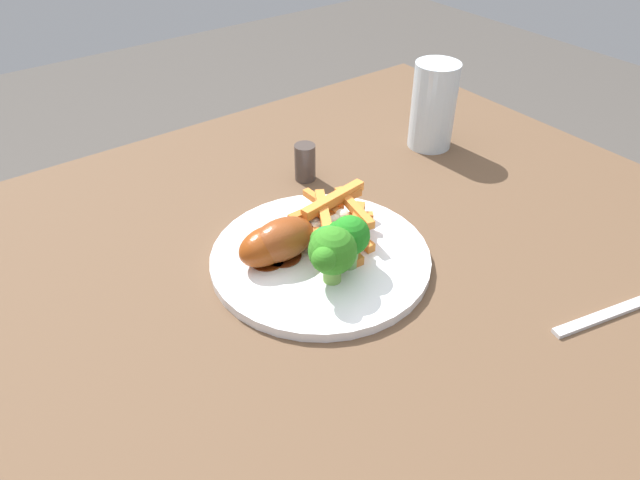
# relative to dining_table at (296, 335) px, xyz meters

# --- Properties ---
(dining_table) EXTENTS (1.13, 0.84, 0.73)m
(dining_table) POSITION_rel_dining_table_xyz_m (0.00, 0.00, 0.00)
(dining_table) COLOR brown
(dining_table) RESTS_ON ground_plane
(dinner_plate) EXTENTS (0.26, 0.26, 0.01)m
(dinner_plate) POSITION_rel_dining_table_xyz_m (0.04, 0.00, 0.11)
(dinner_plate) COLOR white
(dinner_plate) RESTS_ON dining_table
(broccoli_floret_front) EXTENTS (0.05, 0.05, 0.06)m
(broccoli_floret_front) POSITION_rel_dining_table_xyz_m (0.05, -0.03, 0.15)
(broccoli_floret_front) COLOR #76AB5C
(broccoli_floret_front) RESTS_ON dinner_plate
(broccoli_floret_middle) EXTENTS (0.04, 0.05, 0.06)m
(broccoli_floret_middle) POSITION_rel_dining_table_xyz_m (0.03, -0.03, 0.15)
(broccoli_floret_middle) COLOR #7CBC4E
(broccoli_floret_middle) RESTS_ON dinner_plate
(broccoli_floret_back) EXTENTS (0.06, 0.06, 0.07)m
(broccoli_floret_back) POSITION_rel_dining_table_xyz_m (0.02, -0.05, 0.16)
(broccoli_floret_back) COLOR #79AF4A
(broccoli_floret_back) RESTS_ON dinner_plate
(carrot_fries_pile) EXTENTS (0.14, 0.15, 0.04)m
(carrot_fries_pile) POSITION_rel_dining_table_xyz_m (0.07, 0.02, 0.14)
(carrot_fries_pile) COLOR orange
(carrot_fries_pile) RESTS_ON dinner_plate
(chicken_drumstick_near) EXTENTS (0.14, 0.05, 0.05)m
(chicken_drumstick_near) POSITION_rel_dining_table_xyz_m (0.00, 0.02, 0.14)
(chicken_drumstick_near) COLOR #5E230E
(chicken_drumstick_near) RESTS_ON dinner_plate
(chicken_drumstick_far) EXTENTS (0.12, 0.05, 0.04)m
(chicken_drumstick_far) POSITION_rel_dining_table_xyz_m (-0.01, 0.03, 0.14)
(chicken_drumstick_far) COLOR #612209
(chicken_drumstick_far) RESTS_ON dinner_plate
(fork) EXTENTS (0.19, 0.05, 0.00)m
(fork) POSITION_rel_dining_table_xyz_m (0.25, -0.26, 0.10)
(fork) COLOR silver
(fork) RESTS_ON dining_table
(water_glass) EXTENTS (0.07, 0.07, 0.13)m
(water_glass) POSITION_rel_dining_table_xyz_m (0.35, 0.13, 0.17)
(water_glass) COLOR silver
(water_glass) RESTS_ON dining_table
(pepper_shaker) EXTENTS (0.03, 0.03, 0.05)m
(pepper_shaker) POSITION_rel_dining_table_xyz_m (0.13, 0.17, 0.13)
(pepper_shaker) COLOR #423833
(pepper_shaker) RESTS_ON dining_table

